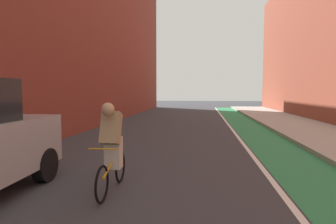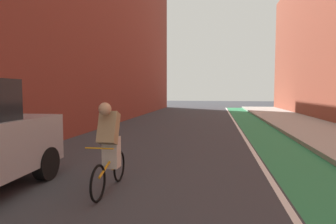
% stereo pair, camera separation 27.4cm
% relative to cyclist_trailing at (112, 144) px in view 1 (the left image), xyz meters
% --- Properties ---
extents(ground_plane, '(88.26, 88.26, 0.00)m').
position_rel_cyclist_trailing_xyz_m(ground_plane, '(0.69, 4.70, -0.84)').
color(ground_plane, '#38383D').
extents(bike_lane_paint, '(1.60, 40.12, 0.00)m').
position_rel_cyclist_trailing_xyz_m(bike_lane_paint, '(3.86, 6.70, -0.84)').
color(bike_lane_paint, '#2D8451').
rests_on(bike_lane_paint, ground).
extents(lane_divider_stripe, '(0.12, 40.12, 0.00)m').
position_rel_cyclist_trailing_xyz_m(lane_divider_stripe, '(2.96, 6.70, -0.84)').
color(lane_divider_stripe, white).
rests_on(lane_divider_stripe, ground).
extents(sidewalk_right, '(3.30, 40.12, 0.14)m').
position_rel_cyclist_trailing_xyz_m(sidewalk_right, '(6.31, 6.70, -0.77)').
color(sidewalk_right, '#A8A59E').
rests_on(sidewalk_right, ground).
extents(cyclist_trailing, '(0.48, 1.65, 1.58)m').
position_rel_cyclist_trailing_xyz_m(cyclist_trailing, '(0.00, 0.00, 0.00)').
color(cyclist_trailing, black).
rests_on(cyclist_trailing, ground).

